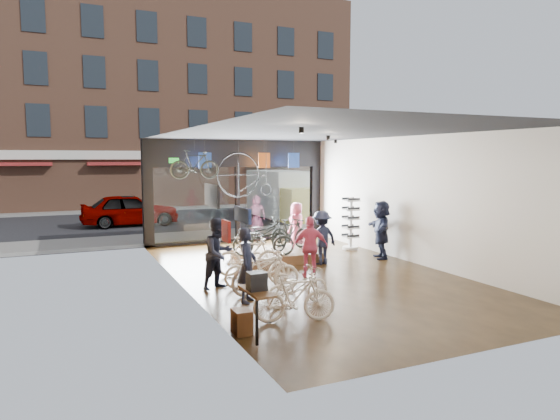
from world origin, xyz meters
TOP-DOWN VIEW (x-y plane):
  - ground_plane at (0.00, 0.00)m, footprint 7.00×12.00m
  - ceiling at (0.00, 0.00)m, footprint 7.00×12.00m
  - wall_left at (-3.52, 0.00)m, footprint 0.04×12.00m
  - wall_right at (3.52, 0.00)m, footprint 0.04×12.00m
  - wall_back at (0.00, -6.02)m, footprint 7.00×0.04m
  - storefront at (0.00, 6.00)m, footprint 7.00×0.26m
  - exit_sign at (-2.40, 5.88)m, footprint 0.35×0.06m
  - street_road at (0.00, 15.00)m, footprint 30.00×18.00m
  - sidewalk_near at (0.00, 7.20)m, footprint 30.00×2.40m
  - sidewalk_far at (0.00, 19.00)m, footprint 30.00×2.00m
  - opposite_building at (0.00, 21.50)m, footprint 26.00×5.00m
  - street_car at (-3.17, 12.00)m, footprint 4.38×1.76m
  - box_truck at (4.45, 11.00)m, footprint 2.08×6.25m
  - floor_bike_1 at (-2.13, -3.41)m, footprint 1.66×0.84m
  - floor_bike_2 at (-1.60, -2.46)m, footprint 1.61×0.75m
  - floor_bike_3 at (-1.89, -1.39)m, footprint 1.70×0.49m
  - floor_bike_4 at (-1.80, -0.64)m, footprint 1.72×0.61m
  - floor_bike_5 at (-1.60, 0.48)m, footprint 1.84×0.90m
  - display_platform at (-0.13, 1.98)m, footprint 2.40×1.80m
  - display_bike_left at (-0.80, 1.45)m, footprint 1.89×1.19m
  - display_bike_mid at (0.32, 1.95)m, footprint 1.68×1.02m
  - display_bike_right at (-0.36, 2.60)m, footprint 1.80×0.64m
  - customer_0 at (-2.50, -1.78)m, footprint 0.67×0.72m
  - customer_1 at (-2.74, -0.46)m, footprint 1.04×0.94m
  - customer_2 at (-0.17, -0.30)m, footprint 1.03×0.69m
  - customer_3 at (0.86, 0.96)m, footprint 1.12×0.75m
  - customer_4 at (1.54, 4.03)m, footprint 0.91×0.80m
  - customer_5 at (3.00, 0.99)m, footprint 1.16×1.76m
  - sunglasses_rack at (2.95, 2.70)m, footprint 0.54×0.45m
  - wall_merch at (-3.38, -3.50)m, footprint 0.40×2.40m
  - penny_farthing at (-0.06, 4.73)m, footprint 1.98×0.06m
  - hung_bike at (-2.08, 4.20)m, footprint 1.63×0.72m
  - jersey_left at (-1.45, 5.20)m, footprint 0.45×0.03m
  - jersey_mid at (0.78, 5.20)m, footprint 0.45×0.03m
  - jersey_right at (1.98, 5.20)m, footprint 0.45×0.03m

SIDE VIEW (x-z plane):
  - ground_plane at x=0.00m, z-range -0.04..0.00m
  - street_road at x=0.00m, z-range -0.02..0.00m
  - sidewalk_near at x=0.00m, z-range 0.00..0.12m
  - sidewalk_far at x=0.00m, z-range 0.00..0.12m
  - display_platform at x=-0.13m, z-range 0.00..0.30m
  - floor_bike_2 at x=-1.60m, z-range 0.00..0.81m
  - floor_bike_4 at x=-1.80m, z-range 0.00..0.90m
  - floor_bike_1 at x=-2.13m, z-range 0.00..0.96m
  - floor_bike_3 at x=-1.89m, z-range 0.00..1.02m
  - floor_bike_5 at x=-1.60m, z-range 0.00..1.07m
  - street_car at x=-3.17m, z-range 0.00..1.49m
  - display_bike_left at x=-0.80m, z-range 0.30..1.24m
  - display_bike_right at x=-0.36m, z-range 0.30..1.25m
  - customer_4 at x=1.54m, z-range 0.00..1.57m
  - display_bike_mid at x=0.32m, z-range 0.30..1.28m
  - customer_3 at x=0.86m, z-range 0.00..1.60m
  - customer_2 at x=-0.17m, z-range 0.00..1.62m
  - customer_0 at x=-2.50m, z-range 0.00..1.65m
  - customer_1 at x=-2.74m, z-range 0.00..1.73m
  - sunglasses_rack at x=2.95m, z-range 0.00..1.81m
  - customer_5 at x=3.00m, z-range 0.00..1.82m
  - box_truck at x=4.45m, z-range 0.00..2.46m
  - wall_merch at x=-3.38m, z-range 0.00..2.60m
  - wall_left at x=-3.52m, z-range 0.00..3.80m
  - wall_right at x=3.52m, z-range 0.00..3.80m
  - wall_back at x=0.00m, z-range 0.00..3.80m
  - storefront at x=0.00m, z-range 0.00..3.80m
  - penny_farthing at x=-0.06m, z-range 1.71..3.29m
  - hung_bike at x=-2.08m, z-range 2.45..3.40m
  - exit_sign at x=-2.40m, z-range 2.96..3.14m
  - jersey_left at x=-1.45m, z-range 2.77..3.32m
  - jersey_mid at x=0.78m, z-range 2.77..3.32m
  - jersey_right at x=1.98m, z-range 2.77..3.32m
  - ceiling at x=0.00m, z-range 3.80..3.84m
  - opposite_building at x=0.00m, z-range 0.00..14.00m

